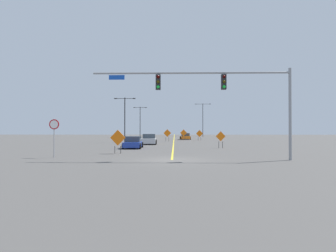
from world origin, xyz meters
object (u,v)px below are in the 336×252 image
Objects in this scene: stop_sign at (54,131)px; construction_sign_right_lane at (118,139)px; street_lamp_far_right at (203,117)px; car_orange_distant at (185,136)px; street_lamp_near_left at (125,115)px; street_lamp_mid_left at (140,119)px; traffic_signal_assembly at (220,89)px; car_blue_approaching at (133,143)px; construction_sign_left_shoulder at (184,133)px; construction_sign_right_shoulder at (221,137)px; construction_sign_median_far at (199,134)px; construction_sign_median_near at (167,134)px; car_silver_near at (149,140)px.

construction_sign_right_lane is at bearing 40.76° from stop_sign.
car_orange_distant is (-6.03, -23.19, -5.12)m from street_lamp_far_right.
street_lamp_far_right is at bearing 65.83° from street_lamp_near_left.
street_lamp_far_right is 1.24× the size of street_lamp_mid_left.
car_orange_distant is (7.19, 35.49, -0.68)m from construction_sign_right_lane.
traffic_signal_assembly is 3.42× the size of car_blue_approaching.
construction_sign_right_lane is 31.58m from construction_sign_left_shoulder.
stop_sign is 1.38× the size of construction_sign_right_lane.
street_lamp_mid_left is 1.84× the size of car_orange_distant.
stop_sign reaches higher than construction_sign_right_shoulder.
street_lamp_near_left is 15.65m from car_blue_approaching.
street_lamp_far_right reaches higher than car_blue_approaching.
traffic_signal_assembly is 12.72m from stop_sign.
construction_sign_median_far is (13.65, -16.15, -3.41)m from street_lamp_mid_left.
car_silver_near is at bearing -102.96° from construction_sign_median_near.
car_orange_distant is (11.31, 39.04, -1.41)m from stop_sign.
construction_sign_right_lane is at bearing -94.73° from car_silver_near.
construction_sign_left_shoulder reaches higher than car_orange_distant.
street_lamp_far_right is at bearing 73.68° from construction_sign_median_near.
construction_sign_median_far is 17.24m from car_silver_near.
stop_sign reaches higher than construction_sign_right_lane.
street_lamp_far_right reaches higher than car_silver_near.
construction_sign_left_shoulder is (6.71, 30.86, 0.05)m from construction_sign_right_lane.
stop_sign is 64.71m from street_lamp_far_right.
stop_sign is 18.16m from construction_sign_right_shoulder.
car_silver_near is (5.14, -31.13, -3.99)m from street_lamp_mid_left.
street_lamp_far_right is at bearing 85.46° from traffic_signal_assembly.
stop_sign is 36.08m from construction_sign_left_shoulder.
stop_sign is 0.39× the size of street_lamp_near_left.
street_lamp_near_left is at bearing -114.17° from street_lamp_far_right.
construction_sign_median_far is at bearing 60.38° from car_silver_near.
car_blue_approaching is at bearing -103.70° from car_orange_distant.
construction_sign_median_far is at bearing -60.72° from car_orange_distant.
traffic_signal_assembly is 31.53m from construction_sign_median_near.
street_lamp_mid_left is 1.06× the size of street_lamp_near_left.
construction_sign_right_lane is 12.71m from construction_sign_right_shoulder.
construction_sign_median_near reaches higher than car_blue_approaching.
traffic_signal_assembly is 10.25m from construction_sign_right_lane.
street_lamp_mid_left is 31.80m from car_silver_near.
stop_sign is 25.58m from street_lamp_near_left.
street_lamp_far_right is 4.58× the size of construction_sign_left_shoulder.
construction_sign_median_near is 7.83m from construction_sign_median_far.
street_lamp_mid_left is 25.04m from street_lamp_near_left.
stop_sign is 1.44× the size of construction_sign_median_far.
street_lamp_near_left is 8.51m from car_silver_near.
street_lamp_far_right is at bearing 74.47° from car_silver_near.
stop_sign is 0.37× the size of street_lamp_mid_left.
stop_sign is 0.30× the size of street_lamp_far_right.
construction_sign_median_near is at bearing -70.36° from street_lamp_mid_left.
construction_sign_right_lane is (-3.65, -25.99, -0.06)m from construction_sign_median_near.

